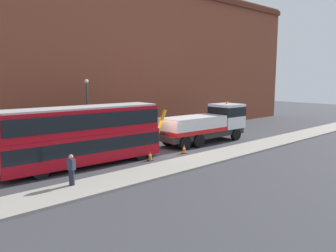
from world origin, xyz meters
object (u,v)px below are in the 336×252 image
Objects in this scene: pedestrian_onlooker at (71,170)px; traffic_cone_midway at (184,149)px; recovery_tow_truck at (207,123)px; traffic_cone_near_bus at (150,156)px; street_lamp at (87,107)px; double_decker_bus at (83,134)px.

traffic_cone_midway is (10.41, 1.74, -0.64)m from pedestrian_onlooker.
traffic_cone_near_bus is at bearing -164.83° from recovery_tow_truck.
street_lamp is at bearing 120.51° from traffic_cone_midway.
recovery_tow_truck is 5.38m from traffic_cone_midway.
recovery_tow_truck is 14.16× the size of traffic_cone_midway.
street_lamp is at bearing 96.83° from traffic_cone_near_bus.
street_lamp is at bearing 151.71° from recovery_tow_truck.
double_decker_bus is at bearing -121.40° from street_lamp.
recovery_tow_truck reaches higher than traffic_cone_near_bus.
traffic_cone_near_bus is (-8.31, -1.84, -1.42)m from recovery_tow_truck.
double_decker_bus is at bearing 166.25° from traffic_cone_midway.
street_lamp reaches higher than recovery_tow_truck.
recovery_tow_truck is 10.86m from street_lamp.
traffic_cone_midway is at bearing -59.49° from street_lamp.
traffic_cone_midway is at bearing -156.32° from recovery_tow_truck.
double_decker_bus is 15.46× the size of traffic_cone_midway.
recovery_tow_truck is 1.75× the size of street_lamp.
double_decker_bus is at bearing -177.43° from recovery_tow_truck.
double_decker_bus is 6.55m from street_lamp.
traffic_cone_near_bus is (6.94, 1.76, -0.64)m from pedestrian_onlooker.
pedestrian_onlooker is at bearing -124.12° from double_decker_bus.
traffic_cone_midway is 0.12× the size of street_lamp.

